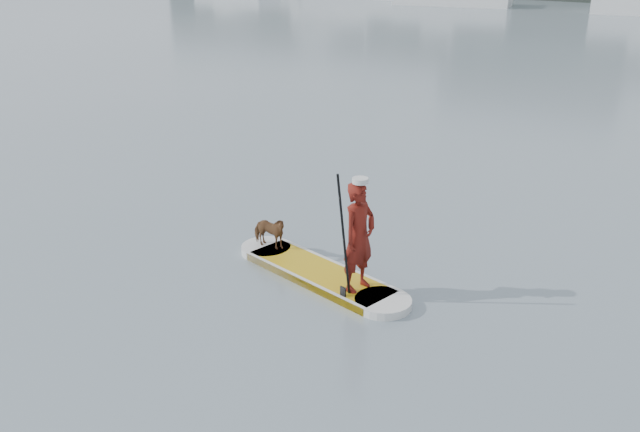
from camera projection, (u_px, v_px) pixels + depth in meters
The scene contains 6 objects.
ground at pixel (88, 378), 8.31m from camera, with size 140.00×140.00×0.00m, color slate.
paddleboard at pixel (320, 274), 10.68m from camera, with size 3.22×1.41×0.12m.
paddler at pixel (359, 237), 9.85m from camera, with size 0.58×0.38×1.58m, color maroon.
white_cap at pixel (360, 181), 9.54m from camera, with size 0.22×0.22×0.07m, color silver.
dog at pixel (269, 232), 11.33m from camera, with size 0.29×0.65×0.55m, color brown.
paddle at pixel (344, 252), 9.67m from camera, with size 0.11×0.30×2.00m.
Camera 1 is at (5.97, -4.54, 4.87)m, focal length 40.00 mm.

